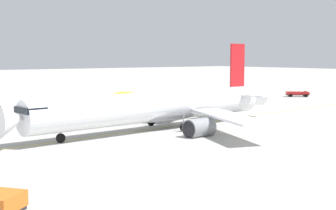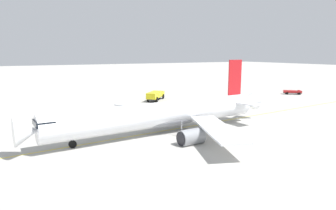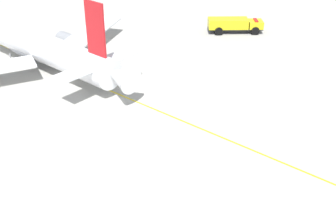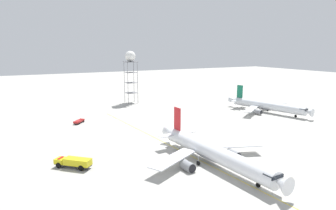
{
  "view_description": "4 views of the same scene",
  "coord_description": "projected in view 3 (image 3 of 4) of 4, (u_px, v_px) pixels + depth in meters",
  "views": [
    {
      "loc": [
        50.13,
        -36.52,
        9.99
      ],
      "look_at": [
        -3.02,
        4.16,
        3.08
      ],
      "focal_mm": 50.52,
      "sensor_mm": 36.0,
      "label": 1
    },
    {
      "loc": [
        41.47,
        -20.99,
        13.28
      ],
      "look_at": [
        -0.15,
        1.66,
        4.92
      ],
      "focal_mm": 31.79,
      "sensor_mm": 36.0,
      "label": 2
    },
    {
      "loc": [
        28.15,
        60.64,
        26.55
      ],
      "look_at": [
        4.47,
        36.98,
        8.36
      ],
      "focal_mm": 48.59,
      "sensor_mm": 36.0,
      "label": 3
    },
    {
      "loc": [
        -44.61,
        -56.6,
        29.23
      ],
      "look_at": [
        4.47,
        36.98,
        8.79
      ],
      "focal_mm": 31.74,
      "sensor_mm": 36.0,
      "label": 4
    }
  ],
  "objects": [
    {
      "name": "fire_tender_truck",
      "position": [
        234.0,
        24.0,
        78.03
      ],
      "size": [
        8.58,
        8.32,
        2.5
      ],
      "rotation": [
        0.0,
        0.0,
        2.38
      ],
      "color": "#232326",
      "rests_on": "ground_plane"
    },
    {
      "name": "airliner_main",
      "position": [
        25.0,
        42.0,
        66.39
      ],
      "size": [
        35.66,
        44.47,
        12.11
      ],
      "rotation": [
        0.0,
        0.0,
        4.78
      ],
      "color": "white",
      "rests_on": "ground_plane"
    },
    {
      "name": "ground_plane",
      "position": [
        14.0,
        61.0,
        67.83
      ],
      "size": [
        600.0,
        600.0,
        0.0
      ],
      "primitive_type": "plane",
      "color": "#ADAAA3"
    },
    {
      "name": "taxiway_centreline",
      "position": [
        16.0,
        51.0,
        71.07
      ],
      "size": [
        13.07,
        150.09,
        0.01
      ],
      "rotation": [
        0.0,
        0.0,
        4.8
      ],
      "color": "yellow",
      "rests_on": "ground_plane"
    }
  ]
}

